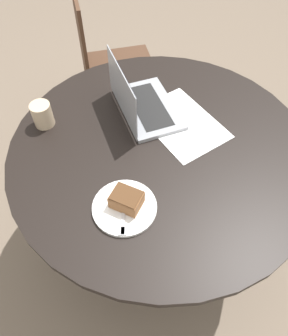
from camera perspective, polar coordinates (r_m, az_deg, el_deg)
ground_plane at (r=1.86m, az=2.03°, el=-10.70°), size 12.00×12.00×0.00m
dining_table at (r=1.37m, az=2.71°, el=0.15°), size 1.17×1.17×0.71m
chair at (r=2.07m, az=-6.32°, el=17.26°), size 0.47×0.47×0.92m
paper_document at (r=1.35m, az=6.52°, el=7.78°), size 0.40×0.33×0.00m
plate at (r=1.09m, az=-3.41°, el=-6.85°), size 0.22×0.22×0.01m
cake_slice at (r=1.07m, az=-3.06°, el=-5.50°), size 0.12×0.12×0.06m
fork at (r=1.07m, az=-3.62°, el=-8.34°), size 0.17×0.08×0.00m
coffee_glass at (r=1.37m, az=-17.28°, el=8.86°), size 0.08×0.08×0.10m
laptop at (r=1.36m, az=-0.42°, el=11.14°), size 0.34×0.22×0.23m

